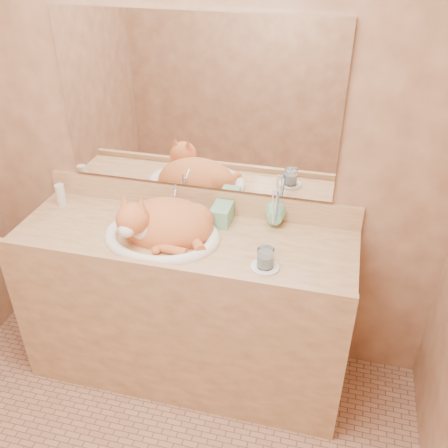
% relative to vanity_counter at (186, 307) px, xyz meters
% --- Properties ---
extents(wall_back, '(2.40, 0.02, 2.50)m').
position_rel_vanity_counter_xyz_m(wall_back, '(0.00, 0.28, 0.82)').
color(wall_back, brown).
rests_on(wall_back, ground).
extents(vanity_counter, '(1.60, 0.55, 0.85)m').
position_rel_vanity_counter_xyz_m(vanity_counter, '(0.00, 0.00, 0.00)').
color(vanity_counter, '#9B6D45').
rests_on(vanity_counter, floor).
extents(mirror, '(1.30, 0.02, 0.80)m').
position_rel_vanity_counter_xyz_m(mirror, '(0.00, 0.26, 0.97)').
color(mirror, white).
rests_on(mirror, wall_back).
extents(sink_basin, '(0.61, 0.53, 0.17)m').
position_rel_vanity_counter_xyz_m(sink_basin, '(-0.09, -0.02, 0.51)').
color(sink_basin, white).
rests_on(sink_basin, vanity_counter).
extents(faucet, '(0.06, 0.11, 0.15)m').
position_rel_vanity_counter_xyz_m(faucet, '(-0.09, 0.19, 0.50)').
color(faucet, white).
rests_on(faucet, vanity_counter).
extents(cat, '(0.46, 0.38, 0.24)m').
position_rel_vanity_counter_xyz_m(cat, '(-0.09, -0.00, 0.50)').
color(cat, '#C65D2D').
rests_on(cat, sink_basin).
extents(soap_dispenser, '(0.09, 0.09, 0.20)m').
position_rel_vanity_counter_xyz_m(soap_dispenser, '(0.14, 0.11, 0.53)').
color(soap_dispenser, '#75BB92').
rests_on(soap_dispenser, vanity_counter).
extents(toothbrush_cup, '(0.12, 0.12, 0.11)m').
position_rel_vanity_counter_xyz_m(toothbrush_cup, '(0.40, 0.17, 0.48)').
color(toothbrush_cup, '#75BB92').
rests_on(toothbrush_cup, vanity_counter).
extents(toothbrushes, '(0.04, 0.04, 0.22)m').
position_rel_vanity_counter_xyz_m(toothbrushes, '(0.40, 0.17, 0.55)').
color(toothbrushes, silver).
rests_on(toothbrushes, toothbrush_cup).
extents(saucer, '(0.12, 0.12, 0.01)m').
position_rel_vanity_counter_xyz_m(saucer, '(0.41, -0.13, 0.43)').
color(saucer, white).
rests_on(saucer, vanity_counter).
extents(water_glass, '(0.07, 0.07, 0.09)m').
position_rel_vanity_counter_xyz_m(water_glass, '(0.41, -0.13, 0.48)').
color(water_glass, white).
rests_on(water_glass, saucer).
extents(lotion_bottle, '(0.05, 0.05, 0.11)m').
position_rel_vanity_counter_xyz_m(lotion_bottle, '(-0.69, 0.14, 0.48)').
color(lotion_bottle, silver).
rests_on(lotion_bottle, vanity_counter).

